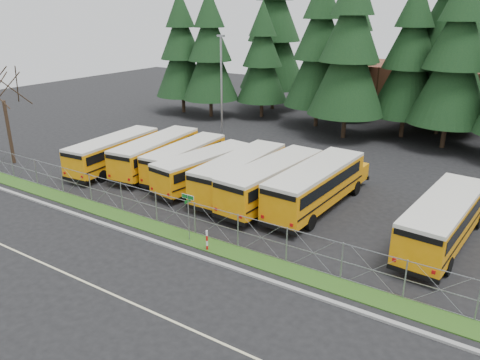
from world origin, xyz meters
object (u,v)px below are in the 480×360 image
object	(u,v)px
bus_2	(188,160)
light_standard	(222,85)
bus_0	(117,153)
street_sign	(188,208)
bus_1	(159,154)
bus_6	(318,187)
bus_3	(208,169)
striped_bollard	(207,241)
bus_4	(243,174)
bus_east	(444,221)
bus_5	(275,182)

from	to	relation	value
bus_2	light_standard	bearing A→B (deg)	106.99
bus_0	bus_2	world-z (taller)	bus_0
bus_2	street_sign	bearing A→B (deg)	-54.33
bus_1	bus_6	bearing A→B (deg)	-6.05
bus_2	bus_3	xyz separation A→B (m)	(2.69, -1.01, 0.01)
light_standard	striped_bollard	bearing A→B (deg)	-57.08
bus_0	light_standard	xyz separation A→B (m)	(2.13, 11.93, 4.15)
bus_3	bus_4	distance (m)	2.96
bus_0	light_standard	size ratio (longest dim) A/B	1.02
bus_east	light_standard	world-z (taller)	light_standard
bus_1	street_sign	world-z (taller)	street_sign
bus_0	bus_3	bearing A→B (deg)	0.84
bus_0	bus_5	bearing A→B (deg)	-1.54
bus_east	light_standard	xyz separation A→B (m)	(-22.98, 11.42, 4.08)
bus_5	light_standard	distance (m)	16.95
bus_3	bus_4	xyz separation A→B (m)	(2.96, 0.20, 0.11)
bus_3	bus_6	size ratio (longest dim) A/B	0.88
bus_0	bus_4	size ratio (longest dim) A/B	0.96
bus_1	bus_2	distance (m)	2.72
striped_bollard	bus_5	bearing A→B (deg)	91.63
light_standard	street_sign	bearing A→B (deg)	-59.97
bus_east	street_sign	distance (m)	14.20
bus_2	striped_bollard	world-z (taller)	bus_2
bus_5	bus_east	xyz separation A→B (m)	(10.83, -0.31, -0.02)
bus_1	bus_east	distance (m)	21.93
bus_3	bus_5	size ratio (longest dim) A/B	0.90
bus_east	light_standard	distance (m)	25.98
bus_0	street_sign	world-z (taller)	street_sign
bus_5	light_standard	xyz separation A→B (m)	(-12.15, 11.11, 4.05)
bus_3	light_standard	xyz separation A→B (m)	(-6.46, 11.08, 4.20)
bus_1	bus_5	world-z (taller)	bus_5
bus_1	street_sign	distance (m)	12.80
bus_4	striped_bollard	bearing A→B (deg)	-71.22
bus_0	bus_6	size ratio (longest dim) A/B	0.91
bus_2	light_standard	distance (m)	11.55
bus_4	bus_1	bearing A→B (deg)	175.93
bus_1	bus_2	world-z (taller)	bus_1
bus_4	bus_5	bearing A→B (deg)	-5.84
bus_east	street_sign	world-z (taller)	bus_east
bus_2	bus_east	size ratio (longest dim) A/B	0.90
bus_5	bus_6	size ratio (longest dim) A/B	0.98
bus_2	striped_bollard	size ratio (longest dim) A/B	8.19
bus_2	bus_6	bearing A→B (deg)	-5.30
bus_0	bus_4	bearing A→B (deg)	0.37
bus_3	street_sign	size ratio (longest dim) A/B	3.54
bus_1	bus_5	distance (m)	11.10
bus_2	street_sign	distance (m)	11.17
bus_2	bus_4	distance (m)	5.70
bus_0	bus_5	distance (m)	14.30
bus_2	bus_3	distance (m)	2.87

